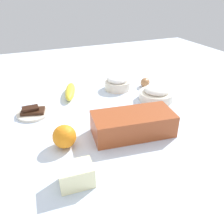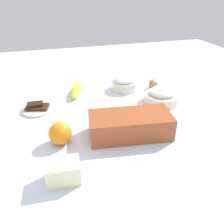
# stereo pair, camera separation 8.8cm
# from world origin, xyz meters

# --- Properties ---
(ground_plane) EXTENTS (2.40, 2.40, 0.02)m
(ground_plane) POSITION_xyz_m (0.00, 0.00, -0.01)
(ground_plane) COLOR silver
(loaf_pan) EXTENTS (0.29, 0.17, 0.08)m
(loaf_pan) POSITION_xyz_m (-0.03, 0.11, 0.04)
(loaf_pan) COLOR #9E4723
(loaf_pan) RESTS_ON ground_plane
(flour_bowl) EXTENTS (0.15, 0.15, 0.07)m
(flour_bowl) POSITION_xyz_m (-0.26, -0.10, 0.03)
(flour_bowl) COLOR silver
(flour_bowl) RESTS_ON ground_plane
(sugar_bowl) EXTENTS (0.13, 0.13, 0.07)m
(sugar_bowl) POSITION_xyz_m (-0.15, -0.28, 0.03)
(sugar_bowl) COLOR silver
(sugar_bowl) RESTS_ON ground_plane
(banana) EXTENTS (0.10, 0.19, 0.04)m
(banana) POSITION_xyz_m (0.09, -0.30, 0.02)
(banana) COLOR yellow
(banana) RESTS_ON ground_plane
(orange_fruit) EXTENTS (0.08, 0.08, 0.08)m
(orange_fruit) POSITION_xyz_m (0.20, 0.09, 0.04)
(orange_fruit) COLOR orange
(orange_fruit) RESTS_ON ground_plane
(butter_block) EXTENTS (0.09, 0.07, 0.06)m
(butter_block) POSITION_xyz_m (0.21, 0.26, 0.03)
(butter_block) COLOR #F4EDB2
(butter_block) RESTS_ON ground_plane
(egg_near_butter) EXTENTS (0.07, 0.07, 0.05)m
(egg_near_butter) POSITION_xyz_m (-0.29, -0.25, 0.02)
(egg_near_butter) COLOR #9D6940
(egg_near_butter) RESTS_ON ground_plane
(chocolate_plate) EXTENTS (0.13, 0.13, 0.03)m
(chocolate_plate) POSITION_xyz_m (0.28, -0.17, 0.01)
(chocolate_plate) COLOR silver
(chocolate_plate) RESTS_ON ground_plane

